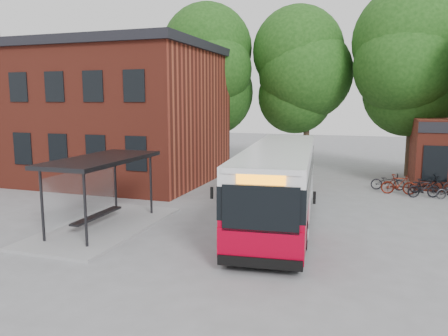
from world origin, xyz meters
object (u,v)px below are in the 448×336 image
(bicycle_3, at_px, (424,188))
(bicycle_2, at_px, (427,184))
(bus_shelter, at_px, (102,193))
(city_bus, at_px, (280,184))
(bicycle_1, at_px, (399,184))
(bicycle_0, at_px, (388,182))

(bicycle_3, bearing_deg, bicycle_2, -31.14)
(bicycle_3, bearing_deg, bus_shelter, 109.40)
(bus_shelter, bearing_deg, city_bus, 28.39)
(bicycle_1, bearing_deg, city_bus, 140.81)
(bus_shelter, distance_m, city_bus, 7.31)
(bicycle_0, height_order, bicycle_2, bicycle_2)
(bicycle_3, bearing_deg, bicycle_1, 50.17)
(bicycle_0, distance_m, bicycle_1, 1.17)
(bicycle_0, relative_size, bicycle_1, 1.01)
(bus_shelter, relative_size, city_bus, 0.56)
(city_bus, xyz_separation_m, bicycle_2, (6.65, 8.00, -1.09))
(bicycle_0, distance_m, bicycle_2, 2.01)
(bicycle_1, relative_size, bicycle_3, 1.08)
(bicycle_2, bearing_deg, city_bus, 120.71)
(bicycle_2, height_order, bicycle_3, bicycle_3)
(city_bus, height_order, bicycle_2, city_bus)
(bus_shelter, bearing_deg, bicycle_1, 42.52)
(bicycle_1, xyz_separation_m, bicycle_3, (1.21, -0.46, -0.04))
(bicycle_0, height_order, bicycle_1, bicycle_1)
(bicycle_0, relative_size, bicycle_3, 1.09)
(bus_shelter, bearing_deg, bicycle_0, 46.52)
(bicycle_1, xyz_separation_m, bicycle_2, (1.49, 0.86, -0.05))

